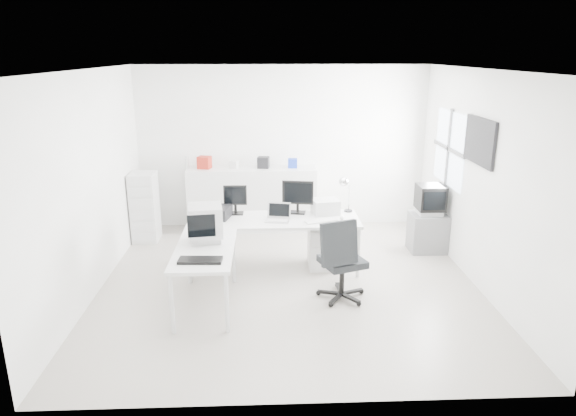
{
  "coord_description": "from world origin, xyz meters",
  "views": [
    {
      "loc": [
        -0.28,
        -6.35,
        3.01
      ],
      "look_at": [
        0.0,
        0.2,
        1.0
      ],
      "focal_mm": 32.0,
      "sensor_mm": 36.0,
      "label": 1
    }
  ],
  "objects_px": {
    "main_desk": "(274,244)",
    "crt_monitor": "(206,225)",
    "crt_tv": "(430,200)",
    "sideboard": "(252,199)",
    "filing_cabinet": "(145,207)",
    "tv_cabinet": "(428,232)",
    "lcd_monitor_large": "(298,198)",
    "laser_printer": "(325,206)",
    "side_desk": "(206,277)",
    "inkjet_printer": "(214,212)",
    "lcd_monitor_small": "(235,200)",
    "drawer_pedestal": "(322,247)",
    "laptop": "(278,214)",
    "office_chair": "(343,258)"
  },
  "relations": [
    {
      "from": "lcd_monitor_large",
      "to": "filing_cabinet",
      "type": "bearing_deg",
      "value": 167.81
    },
    {
      "from": "tv_cabinet",
      "to": "sideboard",
      "type": "bearing_deg",
      "value": 157.28
    },
    {
      "from": "inkjet_printer",
      "to": "tv_cabinet",
      "type": "height_order",
      "value": "inkjet_printer"
    },
    {
      "from": "office_chair",
      "to": "crt_tv",
      "type": "relative_size",
      "value": 2.2
    },
    {
      "from": "main_desk",
      "to": "drawer_pedestal",
      "type": "bearing_deg",
      "value": 4.09
    },
    {
      "from": "lcd_monitor_small",
      "to": "sideboard",
      "type": "relative_size",
      "value": 0.19
    },
    {
      "from": "laser_printer",
      "to": "filing_cabinet",
      "type": "xyz_separation_m",
      "value": [
        -2.84,
        1.03,
        -0.29
      ]
    },
    {
      "from": "side_desk",
      "to": "office_chair",
      "type": "relative_size",
      "value": 1.27
    },
    {
      "from": "crt_tv",
      "to": "sideboard",
      "type": "distance_m",
      "value": 3.0
    },
    {
      "from": "drawer_pedestal",
      "to": "laptop",
      "type": "xyz_separation_m",
      "value": [
        -0.65,
        -0.15,
        0.56
      ]
    },
    {
      "from": "main_desk",
      "to": "sideboard",
      "type": "bearing_deg",
      "value": 101.37
    },
    {
      "from": "filing_cabinet",
      "to": "lcd_monitor_small",
      "type": "bearing_deg",
      "value": -32.92
    },
    {
      "from": "side_desk",
      "to": "lcd_monitor_small",
      "type": "height_order",
      "value": "lcd_monitor_small"
    },
    {
      "from": "drawer_pedestal",
      "to": "filing_cabinet",
      "type": "relative_size",
      "value": 0.53
    },
    {
      "from": "filing_cabinet",
      "to": "sideboard",
      "type": "bearing_deg",
      "value": 15.53
    },
    {
      "from": "inkjet_printer",
      "to": "main_desk",
      "type": "bearing_deg",
      "value": 7.27
    },
    {
      "from": "crt_monitor",
      "to": "crt_tv",
      "type": "distance_m",
      "value": 3.56
    },
    {
      "from": "main_desk",
      "to": "crt_monitor",
      "type": "height_order",
      "value": "crt_monitor"
    },
    {
      "from": "lcd_monitor_large",
      "to": "laser_printer",
      "type": "bearing_deg",
      "value": 5.77
    },
    {
      "from": "side_desk",
      "to": "laser_printer",
      "type": "bearing_deg",
      "value": 39.52
    },
    {
      "from": "inkjet_printer",
      "to": "crt_monitor",
      "type": "bearing_deg",
      "value": -76.02
    },
    {
      "from": "office_chair",
      "to": "sideboard",
      "type": "height_order",
      "value": "office_chair"
    },
    {
      "from": "laser_printer",
      "to": "crt_monitor",
      "type": "height_order",
      "value": "crt_monitor"
    },
    {
      "from": "side_desk",
      "to": "sideboard",
      "type": "distance_m",
      "value": 2.88
    },
    {
      "from": "main_desk",
      "to": "lcd_monitor_small",
      "type": "bearing_deg",
      "value": 155.56
    },
    {
      "from": "sideboard",
      "to": "filing_cabinet",
      "type": "xyz_separation_m",
      "value": [
        -1.75,
        -0.48,
        0.02
      ]
    },
    {
      "from": "main_desk",
      "to": "laser_printer",
      "type": "xyz_separation_m",
      "value": [
        0.75,
        0.22,
        0.48
      ]
    },
    {
      "from": "crt_monitor",
      "to": "main_desk",
      "type": "bearing_deg",
      "value": 37.19
    },
    {
      "from": "inkjet_printer",
      "to": "office_chair",
      "type": "bearing_deg",
      "value": -18.5
    },
    {
      "from": "side_desk",
      "to": "drawer_pedestal",
      "type": "bearing_deg",
      "value": 36.57
    },
    {
      "from": "laptop",
      "to": "tv_cabinet",
      "type": "bearing_deg",
      "value": 27.85
    },
    {
      "from": "side_desk",
      "to": "filing_cabinet",
      "type": "height_order",
      "value": "filing_cabinet"
    },
    {
      "from": "crt_monitor",
      "to": "laptop",
      "type": "bearing_deg",
      "value": 32.0
    },
    {
      "from": "filing_cabinet",
      "to": "tv_cabinet",
      "type": "bearing_deg",
      "value": -8.45
    },
    {
      "from": "drawer_pedestal",
      "to": "tv_cabinet",
      "type": "bearing_deg",
      "value": 17.3
    },
    {
      "from": "laptop",
      "to": "filing_cabinet",
      "type": "bearing_deg",
      "value": 159.54
    },
    {
      "from": "inkjet_printer",
      "to": "laptop",
      "type": "height_order",
      "value": "laptop"
    },
    {
      "from": "side_desk",
      "to": "lcd_monitor_small",
      "type": "relative_size",
      "value": 3.34
    },
    {
      "from": "lcd_monitor_large",
      "to": "office_chair",
      "type": "bearing_deg",
      "value": -58.23
    },
    {
      "from": "crt_tv",
      "to": "inkjet_printer",
      "type": "bearing_deg",
      "value": -171.59
    },
    {
      "from": "inkjet_printer",
      "to": "lcd_monitor_small",
      "type": "bearing_deg",
      "value": 40.55
    },
    {
      "from": "main_desk",
      "to": "crt_monitor",
      "type": "xyz_separation_m",
      "value": [
        -0.85,
        -0.85,
        0.58
      ]
    },
    {
      "from": "crt_tv",
      "to": "side_desk",
      "type": "bearing_deg",
      "value": -152.69
    },
    {
      "from": "side_desk",
      "to": "crt_monitor",
      "type": "height_order",
      "value": "crt_monitor"
    },
    {
      "from": "tv_cabinet",
      "to": "side_desk",
      "type": "bearing_deg",
      "value": -152.69
    },
    {
      "from": "main_desk",
      "to": "lcd_monitor_large",
      "type": "xyz_separation_m",
      "value": [
        0.35,
        0.25,
        0.61
      ]
    },
    {
      "from": "side_desk",
      "to": "tv_cabinet",
      "type": "bearing_deg",
      "value": 27.31
    },
    {
      "from": "lcd_monitor_large",
      "to": "filing_cabinet",
      "type": "xyz_separation_m",
      "value": [
        -2.44,
        1.0,
        -0.42
      ]
    },
    {
      "from": "crt_monitor",
      "to": "tv_cabinet",
      "type": "xyz_separation_m",
      "value": [
        3.26,
        1.43,
        -0.66
      ]
    },
    {
      "from": "inkjet_printer",
      "to": "lcd_monitor_small",
      "type": "height_order",
      "value": "lcd_monitor_small"
    }
  ]
}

